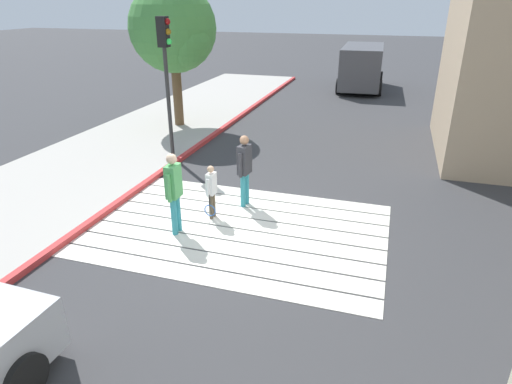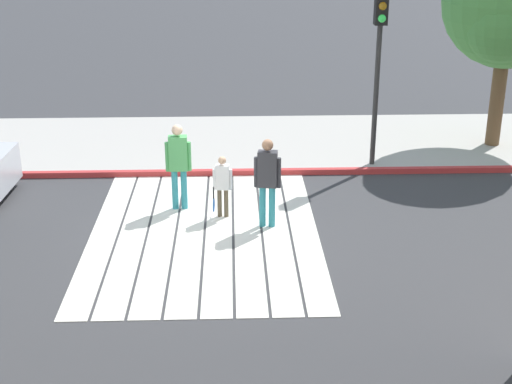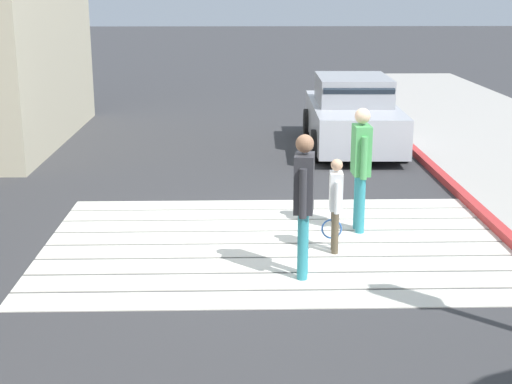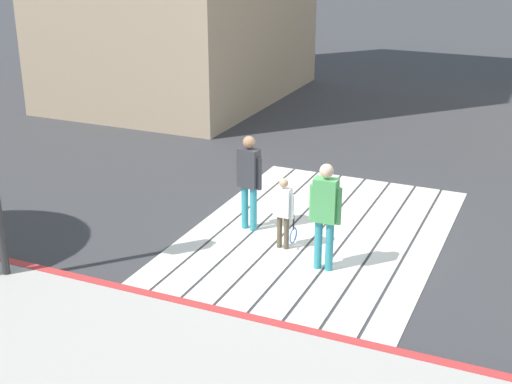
% 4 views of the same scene
% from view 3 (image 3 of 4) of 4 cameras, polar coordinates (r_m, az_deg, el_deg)
% --- Properties ---
extents(ground_plane, '(120.00, 120.00, 0.00)m').
position_cam_3_polar(ground_plane, '(10.35, 1.59, -4.02)').
color(ground_plane, '#38383A').
extents(crosswalk_stripes, '(6.40, 4.35, 0.01)m').
position_cam_3_polar(crosswalk_stripes, '(10.35, 1.59, -3.98)').
color(crosswalk_stripes, silver).
rests_on(crosswalk_stripes, ground).
extents(curb_painted, '(0.16, 40.00, 0.13)m').
position_cam_3_polar(curb_painted, '(10.98, 18.81, -3.34)').
color(curb_painted, '#BC3333').
rests_on(curb_painted, ground).
extents(car_parked_near_curb, '(2.08, 4.35, 1.57)m').
position_cam_3_polar(car_parked_near_curb, '(16.55, 7.42, 5.87)').
color(car_parked_near_curb, silver).
rests_on(car_parked_near_curb, ground).
extents(pedestrian_adult_lead, '(0.28, 0.52, 1.78)m').
position_cam_3_polar(pedestrian_adult_lead, '(8.89, 3.69, -0.29)').
color(pedestrian_adult_lead, teal).
rests_on(pedestrian_adult_lead, ground).
extents(pedestrian_adult_trailing, '(0.24, 0.53, 1.81)m').
position_cam_3_polar(pedestrian_adult_trailing, '(10.70, 8.04, 2.38)').
color(pedestrian_adult_trailing, teal).
rests_on(pedestrian_adult_trailing, ground).
extents(pedestrian_child_with_racket, '(0.28, 0.40, 1.29)m').
position_cam_3_polar(pedestrian_child_with_racket, '(9.87, 6.12, -0.65)').
color(pedestrian_child_with_racket, brown).
rests_on(pedestrian_child_with_racket, ground).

